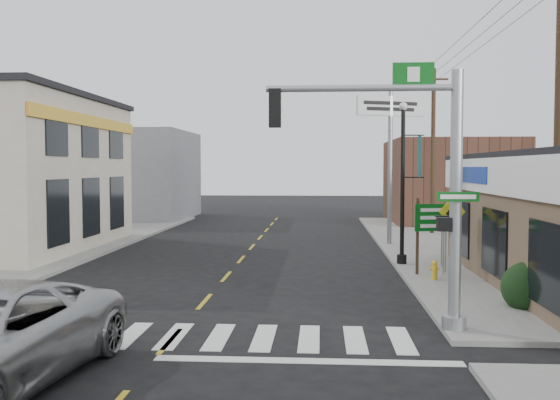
# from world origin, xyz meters

# --- Properties ---
(ground) EXTENTS (140.00, 140.00, 0.00)m
(ground) POSITION_xyz_m (0.00, 0.00, 0.00)
(ground) COLOR black
(ground) RESTS_ON ground
(sidewalk_right) EXTENTS (6.00, 38.00, 0.13)m
(sidewalk_right) POSITION_xyz_m (9.00, 13.00, 0.07)
(sidewalk_right) COLOR slate
(sidewalk_right) RESTS_ON ground
(sidewalk_left) EXTENTS (6.00, 38.00, 0.13)m
(sidewalk_left) POSITION_xyz_m (-9.00, 13.00, 0.07)
(sidewalk_left) COLOR slate
(sidewalk_left) RESTS_ON ground
(center_line) EXTENTS (0.12, 56.00, 0.01)m
(center_line) POSITION_xyz_m (0.00, 8.00, 0.01)
(center_line) COLOR gold
(center_line) RESTS_ON ground
(crosswalk) EXTENTS (11.00, 2.20, 0.01)m
(crosswalk) POSITION_xyz_m (0.00, 0.40, 0.01)
(crosswalk) COLOR silver
(crosswalk) RESTS_ON ground
(bldg_distant_right) EXTENTS (8.00, 10.00, 5.60)m
(bldg_distant_right) POSITION_xyz_m (12.00, 30.00, 2.80)
(bldg_distant_right) COLOR #523225
(bldg_distant_right) RESTS_ON ground
(bldg_distant_left) EXTENTS (9.00, 10.00, 6.40)m
(bldg_distant_left) POSITION_xyz_m (-11.00, 32.00, 3.20)
(bldg_distant_left) COLOR slate
(bldg_distant_left) RESTS_ON ground
(traffic_signal_pole) EXTENTS (4.69, 0.37, 5.95)m
(traffic_signal_pole) POSITION_xyz_m (5.54, 0.96, 3.67)
(traffic_signal_pole) COLOR #909498
(traffic_signal_pole) RESTS_ON sidewalk_right
(guide_sign) EXTENTS (1.48, 0.13, 2.59)m
(guide_sign) POSITION_xyz_m (7.12, 8.14, 1.82)
(guide_sign) COLOR #412E1E
(guide_sign) RESTS_ON sidewalk_right
(fire_hydrant) EXTENTS (0.20, 0.20, 0.63)m
(fire_hydrant) POSITION_xyz_m (6.92, 7.17, 0.47)
(fire_hydrant) COLOR gold
(fire_hydrant) RESTS_ON sidewalk_right
(ped_crossing_sign) EXTENTS (1.03, 0.07, 2.65)m
(ped_crossing_sign) POSITION_xyz_m (7.66, 8.14, 1.95)
(ped_crossing_sign) COLOR gray
(ped_crossing_sign) RESTS_ON sidewalk_right
(lamp_post) EXTENTS (0.78, 0.62, 6.05)m
(lamp_post) POSITION_xyz_m (6.36, 10.50, 3.64)
(lamp_post) COLOR black
(lamp_post) RESTS_ON sidewalk_right
(dance_center_sign) EXTENTS (3.43, 0.21, 7.28)m
(dance_center_sign) POSITION_xyz_m (6.50, 16.64, 5.57)
(dance_center_sign) COLOR gray
(dance_center_sign) RESTS_ON sidewalk_right
(shrub_front) EXTENTS (1.34, 1.34, 1.01)m
(shrub_front) POSITION_xyz_m (8.62, 3.34, 0.63)
(shrub_front) COLOR #1E3217
(shrub_front) RESTS_ON sidewalk_right
(shrub_back) EXTENTS (1.22, 1.22, 0.91)m
(shrub_back) POSITION_xyz_m (9.61, 5.66, 0.59)
(shrub_back) COLOR black
(shrub_back) RESTS_ON sidewalk_right
(utility_pole_near) EXTENTS (1.61, 0.24, 9.24)m
(utility_pole_near) POSITION_xyz_m (8.78, 1.84, 4.87)
(utility_pole_near) COLOR #42341F
(utility_pole_near) RESTS_ON sidewalk_right
(utility_pole_far) EXTENTS (1.57, 0.24, 9.04)m
(utility_pole_far) POSITION_xyz_m (9.39, 21.76, 4.76)
(utility_pole_far) COLOR #463820
(utility_pole_far) RESTS_ON sidewalk_right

